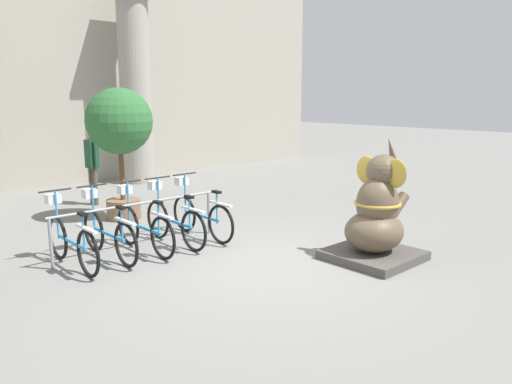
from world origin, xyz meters
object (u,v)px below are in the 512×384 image
object	(u,v)px
bicycle_2	(143,226)
bicycle_3	(173,220)
person_pedestrian	(92,159)
potted_tree	(120,128)
elephant_statue	(377,218)
bicycle_4	(200,214)
bicycle_1	(108,232)
bicycle_0	(71,240)

from	to	relation	value
bicycle_2	bicycle_3	size ratio (longest dim) A/B	1.00
person_pedestrian	potted_tree	size ratio (longest dim) A/B	0.66
elephant_statue	bicycle_3	bearing A→B (deg)	123.76
bicycle_4	bicycle_1	bearing A→B (deg)	179.50
bicycle_2	elephant_statue	distance (m)	3.62
bicycle_0	bicycle_3	xyz separation A→B (m)	(1.72, -0.03, 0.00)
bicycle_1	potted_tree	bearing A→B (deg)	56.77
elephant_statue	potted_tree	bearing A→B (deg)	108.10
bicycle_0	potted_tree	size ratio (longest dim) A/B	0.66
bicycle_0	bicycle_1	distance (m)	0.57
bicycle_3	bicycle_4	xyz separation A→B (m)	(0.57, 0.03, 0.00)
potted_tree	bicycle_2	bearing A→B (deg)	-110.39
bicycle_0	potted_tree	bearing A→B (deg)	47.27
bicycle_0	bicycle_3	bearing A→B (deg)	-1.13
person_pedestrian	potted_tree	world-z (taller)	potted_tree
bicycle_0	bicycle_1	xyz separation A→B (m)	(0.57, 0.01, 0.00)
bicycle_2	elephant_statue	world-z (taller)	elephant_statue
bicycle_1	elephant_statue	distance (m)	4.06
bicycle_1	person_pedestrian	xyz separation A→B (m)	(1.53, 3.77, 0.62)
bicycle_2	elephant_statue	xyz separation A→B (m)	(2.39, -2.71, 0.22)
person_pedestrian	potted_tree	xyz separation A→B (m)	(-0.15, -1.67, 0.78)
bicycle_2	bicycle_3	world-z (taller)	same
bicycle_4	bicycle_2	bearing A→B (deg)	-177.94
bicycle_3	bicycle_0	bearing A→B (deg)	178.87
bicycle_0	bicycle_2	bearing A→B (deg)	-2.23
elephant_statue	potted_tree	distance (m)	5.25
bicycle_3	bicycle_2	bearing A→B (deg)	-178.92
bicycle_2	potted_tree	xyz separation A→B (m)	(0.80, 2.15, 1.40)
bicycle_3	potted_tree	xyz separation A→B (m)	(0.23, 2.14, 1.40)
bicycle_3	potted_tree	bearing A→B (deg)	83.96
bicycle_1	person_pedestrian	bearing A→B (deg)	67.90
person_pedestrian	elephant_statue	bearing A→B (deg)	-77.61
bicycle_3	person_pedestrian	world-z (taller)	person_pedestrian
bicycle_2	bicycle_3	distance (m)	0.57
bicycle_0	bicycle_4	bearing A→B (deg)	-0.09
elephant_statue	bicycle_2	bearing A→B (deg)	131.45
bicycle_1	elephant_statue	world-z (taller)	elephant_statue
bicycle_0	potted_tree	world-z (taller)	potted_tree
bicycle_0	bicycle_2	xyz separation A→B (m)	(1.15, -0.04, 0.00)
bicycle_0	person_pedestrian	world-z (taller)	person_pedestrian
bicycle_1	bicycle_4	world-z (taller)	same
bicycle_2	elephant_statue	size ratio (longest dim) A/B	0.92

